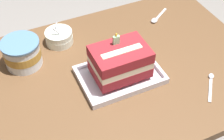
{
  "coord_description": "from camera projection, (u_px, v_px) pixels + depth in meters",
  "views": [
    {
      "loc": [
        -0.31,
        -0.74,
        1.6
      ],
      "look_at": [
        0.02,
        -0.02,
        0.8
      ],
      "focal_mm": 50.28,
      "sensor_mm": 36.0,
      "label": 1
    }
  ],
  "objects": [
    {
      "name": "serving_spoon_by_bowls",
      "position": [
        211.0,
        81.0,
        1.12
      ],
      "size": [
        0.1,
        0.11,
        0.01
      ],
      "color": "silver",
      "rests_on": "dining_table"
    },
    {
      "name": "foil_tray",
      "position": [
        120.0,
        76.0,
        1.14
      ],
      "size": [
        0.29,
        0.2,
        0.02
      ],
      "color": "silver",
      "rests_on": "dining_table"
    },
    {
      "name": "ice_cream_tub",
      "position": [
        22.0,
        53.0,
        1.15
      ],
      "size": [
        0.14,
        0.14,
        0.1
      ],
      "color": "white",
      "rests_on": "dining_table"
    },
    {
      "name": "bowl_stack",
      "position": [
        59.0,
        37.0,
        1.26
      ],
      "size": [
        0.11,
        0.11,
        0.09
      ],
      "color": "silver",
      "rests_on": "dining_table"
    },
    {
      "name": "dining_table",
      "position": [
        105.0,
        94.0,
        1.23
      ],
      "size": [
        1.2,
        0.76,
        0.77
      ],
      "color": "brown",
      "rests_on": "ground_plane"
    },
    {
      "name": "birthday_cake",
      "position": [
        120.0,
        61.0,
        1.09
      ],
      "size": [
        0.19,
        0.14,
        0.15
      ],
      "color": "maroon",
      "rests_on": "foil_tray"
    },
    {
      "name": "serving_spoon_near_tray",
      "position": [
        156.0,
        19.0,
        1.38
      ],
      "size": [
        0.12,
        0.09,
        0.01
      ],
      "color": "silver",
      "rests_on": "dining_table"
    }
  ]
}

